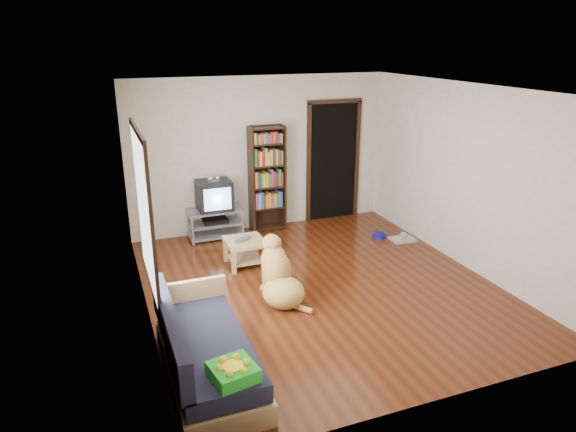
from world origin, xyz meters
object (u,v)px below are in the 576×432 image
object	(u,v)px
crt_tv	(214,195)
coffee_table	(245,247)
green_cushion	(233,372)
grey_rag	(403,239)
laptop	(245,240)
sofa	(203,354)
dog	(279,277)
dog_bowl	(379,235)
tv_stand	(215,222)
bookshelf	(267,173)

from	to	relation	value
crt_tv	coffee_table	size ratio (longest dim) A/B	1.05
green_cushion	grey_rag	size ratio (longest dim) A/B	0.92
laptop	sofa	xyz separation A→B (m)	(-1.12, -2.36, -0.15)
green_cushion	sofa	xyz separation A→B (m)	(-0.12, 0.68, -0.22)
sofa	coffee_table	distance (m)	2.64
dog	crt_tv	bearing A→B (deg)	96.12
dog_bowl	dog	world-z (taller)	dog
grey_rag	dog	distance (m)	2.86
laptop	crt_tv	bearing A→B (deg)	64.47
sofa	dog	xyz separation A→B (m)	(1.23, 1.24, 0.05)
crt_tv	dog	xyz separation A→B (m)	(0.26, -2.42, -0.44)
sofa	dog	size ratio (longest dim) A/B	1.79
dog_bowl	dog	xyz separation A→B (m)	(-2.30, -1.41, 0.27)
sofa	coffee_table	xyz separation A→B (m)	(1.12, 2.39, 0.02)
green_cushion	sofa	size ratio (longest dim) A/B	0.20
laptop	dog	world-z (taller)	dog
laptop	grey_rag	distance (m)	2.74
crt_tv	dog	distance (m)	2.47
dog	grey_rag	bearing A→B (deg)	23.99
dog_bowl	crt_tv	world-z (taller)	crt_tv
grey_rag	crt_tv	world-z (taller)	crt_tv
green_cushion	laptop	bearing A→B (deg)	61.09
grey_rag	coffee_table	bearing A→B (deg)	-179.84
tv_stand	laptop	bearing A→B (deg)	-83.42
grey_rag	sofa	world-z (taller)	sofa
tv_stand	sofa	bearing A→B (deg)	-105.02
laptop	bookshelf	bearing A→B (deg)	27.55
dog_bowl	dog	bearing A→B (deg)	-148.55
dog_bowl	tv_stand	distance (m)	2.75
grey_rag	crt_tv	size ratio (longest dim) A/B	0.69
crt_tv	laptop	bearing A→B (deg)	-83.53
laptop	dog_bowl	bearing A→B (deg)	-25.20
dog_bowl	tv_stand	xyz separation A→B (m)	(-2.56, 0.98, 0.23)
grey_rag	bookshelf	size ratio (longest dim) A/B	0.22
dog_bowl	coffee_table	bearing A→B (deg)	-173.91
grey_rag	bookshelf	world-z (taller)	bookshelf
grey_rag	tv_stand	size ratio (longest dim) A/B	0.44
green_cushion	coffee_table	xyz separation A→B (m)	(1.00, 3.06, -0.20)
dog_bowl	sofa	distance (m)	4.42
tv_stand	sofa	world-z (taller)	sofa
dog_bowl	coffee_table	size ratio (longest dim) A/B	0.40
tv_stand	crt_tv	world-z (taller)	crt_tv
crt_tv	bookshelf	world-z (taller)	bookshelf
dog_bowl	sofa	bearing A→B (deg)	-143.19
green_cushion	coffee_table	world-z (taller)	green_cushion
dog_bowl	bookshelf	xyz separation A→B (m)	(-1.61, 1.08, 0.96)
laptop	bookshelf	size ratio (longest dim) A/B	0.16
crt_tv	dog_bowl	bearing A→B (deg)	-21.46
bookshelf	coffee_table	distance (m)	1.72
laptop	grey_rag	bearing A→B (deg)	-31.20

